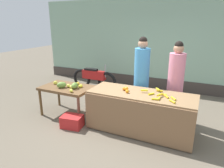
{
  "coord_description": "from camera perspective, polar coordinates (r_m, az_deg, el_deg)",
  "views": [
    {
      "loc": [
        1.45,
        -3.65,
        2.19
      ],
      "look_at": [
        -0.32,
        0.15,
        0.87
      ],
      "focal_mm": 32.32,
      "sensor_mm": 36.0,
      "label": 1
    }
  ],
  "objects": [
    {
      "name": "produce_sack",
      "position": [
        5.31,
        0.53,
        -4.14
      ],
      "size": [
        0.37,
        0.31,
        0.47
      ],
      "primitive_type": "ellipsoid",
      "rotation": [
        0.0,
        0.0,
        0.02
      ],
      "color": "tan",
      "rests_on": "ground"
    },
    {
      "name": "banana_bunch_pile",
      "position": [
        3.91,
        13.56,
        -3.09
      ],
      "size": [
        0.73,
        0.58,
        0.07
      ],
      "color": "gold",
      "rests_on": "fruit_stall_counter"
    },
    {
      "name": "fruit_stall_counter",
      "position": [
        4.18,
        8.05,
        -7.92
      ],
      "size": [
        2.12,
        0.8,
        0.82
      ],
      "color": "olive",
      "rests_on": "ground"
    },
    {
      "name": "market_wall_back",
      "position": [
        6.82,
        12.85,
        10.51
      ],
      "size": [
        8.64,
        0.23,
        2.9
      ],
      "color": "#8CB299",
      "rests_on": "ground"
    },
    {
      "name": "parked_motorcycle",
      "position": [
        6.65,
        -5.16,
        1.76
      ],
      "size": [
        1.6,
        0.18,
        0.88
      ],
      "color": "black",
      "rests_on": "ground"
    },
    {
      "name": "vendor_woman_blue_shirt",
      "position": [
        4.63,
        8.32,
        1.67
      ],
      "size": [
        0.34,
        0.34,
        1.87
      ],
      "color": "#33333D",
      "rests_on": "ground"
    },
    {
      "name": "produce_crate",
      "position": [
        4.47,
        -11.2,
        -10.34
      ],
      "size": [
        0.48,
        0.38,
        0.26
      ],
      "primitive_type": "cube",
      "rotation": [
        0.0,
        0.0,
        0.15
      ],
      "color": "red",
      "rests_on": "ground"
    },
    {
      "name": "side_table_wooden",
      "position": [
        4.91,
        -12.65,
        -1.63
      ],
      "size": [
        1.19,
        0.76,
        0.7
      ],
      "color": "brown",
      "rests_on": "ground"
    },
    {
      "name": "orange_pile",
      "position": [
        4.09,
        3.96,
        -1.55
      ],
      "size": [
        0.18,
        0.19,
        0.09
      ],
      "color": "orange",
      "rests_on": "fruit_stall_counter"
    },
    {
      "name": "vendor_woman_pink_shirt",
      "position": [
        4.58,
        17.49,
        0.35
      ],
      "size": [
        0.34,
        0.34,
        1.8
      ],
      "color": "#33333D",
      "rests_on": "ground"
    },
    {
      "name": "mango_papaya_pile",
      "position": [
        4.76,
        -12.1,
        -0.41
      ],
      "size": [
        0.82,
        0.63,
        0.14
      ],
      "color": "yellow",
      "rests_on": "side_table_wooden"
    },
    {
      "name": "ground_plane",
      "position": [
        4.49,
        3.0,
        -11.75
      ],
      "size": [
        24.0,
        24.0,
        0.0
      ],
      "primitive_type": "plane",
      "color": "#665B4C"
    }
  ]
}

